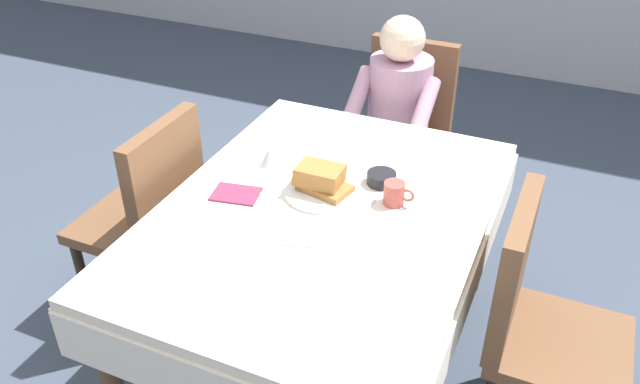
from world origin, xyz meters
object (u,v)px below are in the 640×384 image
Objects in this scene: breakfast_stack at (321,179)px; fork_left_of_plate at (273,184)px; diner_person at (396,109)px; knife_right_of_plate at (369,207)px; chair_diner at (404,122)px; chair_left_side at (151,208)px; plate_breakfast at (322,191)px; dining_table_main at (322,230)px; bowl_butter at (381,178)px; spoon_near_edge at (294,245)px; chair_right_side at (536,315)px; syrup_pitcher at (270,157)px; cup_coffee at (395,193)px.

breakfast_stack is 0.20m from fork_left_of_plate.
diner_person reaches higher than knife_right_of_plate.
chair_diner is 0.21m from diner_person.
chair_left_side is 4.44× the size of breakfast_stack.
diner_person reaches higher than plate_breakfast.
fork_left_of_plate is 0.38m from knife_right_of_plate.
bowl_butter is (0.13, 0.25, 0.11)m from dining_table_main.
plate_breakfast is 1.34× the size of breakfast_stack.
spoon_near_edge is at bearing -82.16° from breakfast_stack.
chair_right_side is at bearing -6.69° from plate_breakfast.
breakfast_stack is at bearing -21.07° from syrup_pitcher.
chair_left_side is at bearing -156.86° from syrup_pitcher.
chair_diner is at bearing -5.13° from fork_left_of_plate.
breakfast_stack is at bearing 90.34° from diner_person.
chair_right_side reaches higher than breakfast_stack.
chair_right_side is (0.82, -1.01, -0.14)m from diner_person.
fork_left_of_plate is at bearing -173.99° from plate_breakfast.
diner_person reaches higher than syrup_pitcher.
chair_left_side is at bearing 96.95° from knife_right_of_plate.
syrup_pitcher is (-0.26, -0.82, 0.11)m from diner_person.
chair_diner reaches higher than syrup_pitcher.
cup_coffee is at bearing -82.13° from chair_left_side.
syrup_pitcher is (-0.53, 0.06, -0.01)m from cup_coffee.
cup_coffee reaches higher than bowl_butter.
chair_left_side is 1.00× the size of chair_right_side.
diner_person is at bearing -35.28° from chair_left_side.
breakfast_stack reaches higher than fork_left_of_plate.
plate_breakfast is (0.73, 0.10, 0.22)m from chair_left_side.
plate_breakfast is 1.40× the size of knife_right_of_plate.
chair_right_side is 0.83m from spoon_near_edge.
chair_diner reaches higher than spoon_near_edge.
chair_diner reaches higher than plate_breakfast.
chair_diner and chair_left_side have the same top height.
chair_left_side is at bearing -172.50° from plate_breakfast.
cup_coffee reaches higher than syrup_pitcher.
spoon_near_edge is at bearing -73.69° from chair_right_side.
spoon_near_edge is (-0.77, -0.23, 0.21)m from chair_right_side.
spoon_near_edge is (0.04, -0.32, -0.06)m from breakfast_stack.
knife_right_of_plate is (0.20, -0.94, 0.07)m from diner_person.
dining_table_main is at bearing -63.48° from breakfast_stack.
syrup_pitcher reaches higher than spoon_near_edge.
diner_person is 4.00× the size of plate_breakfast.
plate_breakfast is 0.27m from cup_coffee.
chair_right_side is 11.62× the size of syrup_pitcher.
chair_diner is at bearing -90.00° from diner_person.
dining_table_main is at bearing -118.44° from bowl_butter.
chair_right_side is 4.65× the size of knife_right_of_plate.
chair_diner and chair_right_side have the same top height.
syrup_pitcher is (-0.26, 0.10, -0.02)m from breakfast_stack.
knife_right_of_plate is (0.19, -0.02, -0.01)m from plate_breakfast.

